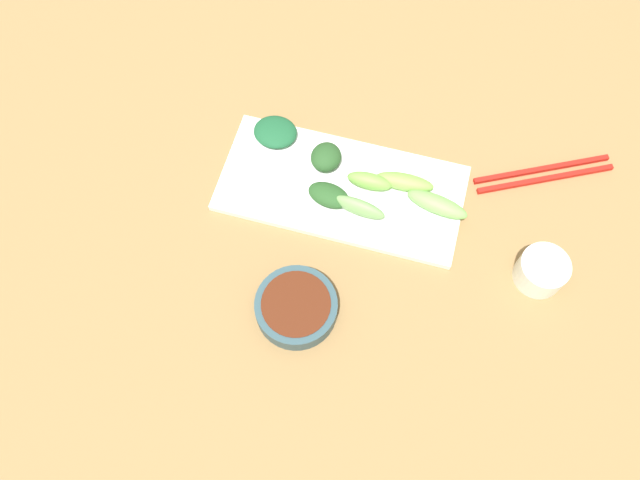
{
  "coord_description": "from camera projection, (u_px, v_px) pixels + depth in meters",
  "views": [
    {
      "loc": [
        -0.42,
        -0.1,
        0.92
      ],
      "look_at": [
        -0.04,
        -0.0,
        0.05
      ],
      "focal_mm": 35.4,
      "sensor_mm": 36.0,
      "label": 1
    }
  ],
  "objects": [
    {
      "name": "tabletop",
      "position": [
        326.0,
        228.0,
        1.0
      ],
      "size": [
        2.1,
        2.1,
        0.02
      ],
      "primitive_type": "cube",
      "color": "olive",
      "rests_on": "ground"
    },
    {
      "name": "sauce_bowl",
      "position": [
        296.0,
        307.0,
        0.92
      ],
      "size": [
        0.12,
        0.12,
        0.03
      ],
      "color": "#2E4A53",
      "rests_on": "tabletop"
    },
    {
      "name": "serving_plate",
      "position": [
        341.0,
        188.0,
        1.01
      ],
      "size": [
        0.18,
        0.39,
        0.01
      ],
      "primitive_type": "cube",
      "color": "white",
      "rests_on": "tabletop"
    },
    {
      "name": "broccoli_stalk_0",
      "position": [
        437.0,
        204.0,
        0.98
      ],
      "size": [
        0.05,
        0.1,
        0.03
      ],
      "primitive_type": "ellipsoid",
      "rotation": [
        0.0,
        0.0,
        -0.18
      ],
      "color": "#75B756",
      "rests_on": "serving_plate"
    },
    {
      "name": "broccoli_stalk_1",
      "position": [
        369.0,
        181.0,
        1.0
      ],
      "size": [
        0.03,
        0.07,
        0.03
      ],
      "primitive_type": "ellipsoid",
      "rotation": [
        0.0,
        0.0,
        0.0
      ],
      "color": "#72AE45",
      "rests_on": "serving_plate"
    },
    {
      "name": "broccoli_leafy_2",
      "position": [
        329.0,
        195.0,
        0.99
      ],
      "size": [
        0.05,
        0.07,
        0.02
      ],
      "primitive_type": "ellipsoid",
      "rotation": [
        0.0,
        0.0,
        -0.16
      ],
      "color": "#265023",
      "rests_on": "serving_plate"
    },
    {
      "name": "broccoli_leafy_3",
      "position": [
        326.0,
        157.0,
        1.01
      ],
      "size": [
        0.05,
        0.05,
        0.03
      ],
      "primitive_type": "ellipsoid",
      "rotation": [
        0.0,
        0.0,
        -0.01
      ],
      "color": "#254D23",
      "rests_on": "serving_plate"
    },
    {
      "name": "broccoli_stalk_4",
      "position": [
        405.0,
        182.0,
        1.0
      ],
      "size": [
        0.03,
        0.09,
        0.03
      ],
      "primitive_type": "ellipsoid",
      "rotation": [
        0.0,
        0.0,
        0.04
      ],
      "color": "#79B348",
      "rests_on": "serving_plate"
    },
    {
      "name": "broccoli_stalk_5",
      "position": [
        359.0,
        207.0,
        0.97
      ],
      "size": [
        0.03,
        0.09,
        0.03
      ],
      "primitive_type": "ellipsoid",
      "rotation": [
        0.0,
        0.0,
        -0.14
      ],
      "color": "#72A25B",
      "rests_on": "serving_plate"
    },
    {
      "name": "broccoli_leafy_6",
      "position": [
        275.0,
        132.0,
        1.04
      ],
      "size": [
        0.07,
        0.07,
        0.02
      ],
      "primitive_type": "ellipsoid",
      "rotation": [
        0.0,
        0.0,
        -0.03
      ],
      "color": "#1B5531",
      "rests_on": "serving_plate"
    },
    {
      "name": "chopsticks",
      "position": [
        543.0,
        174.0,
        1.03
      ],
      "size": [
        0.13,
        0.22,
        0.01
      ],
      "rotation": [
        0.0,
        0.0,
        0.47
      ],
      "color": "red",
      "rests_on": "tabletop"
    },
    {
      "name": "tea_cup",
      "position": [
        541.0,
        272.0,
        0.94
      ],
      "size": [
        0.07,
        0.07,
        0.05
      ],
      "primitive_type": "cylinder",
      "color": "white",
      "rests_on": "tabletop"
    }
  ]
}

